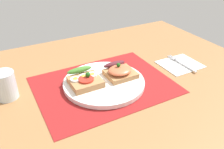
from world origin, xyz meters
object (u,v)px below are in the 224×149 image
(sandwich_salmon, at_px, (120,71))
(napkin, at_px, (180,64))
(fork, at_px, (181,63))
(drinking_glass, at_px, (5,85))
(plate, at_px, (104,82))
(sandwich_egg_tomato, at_px, (85,80))

(sandwich_salmon, relative_size, napkin, 0.69)
(fork, xyz_separation_m, drinking_glass, (-0.61, 0.09, 0.04))
(plate, bearing_deg, sandwich_salmon, 0.69)
(sandwich_salmon, xyz_separation_m, fork, (0.26, -0.01, -0.03))
(sandwich_egg_tomato, xyz_separation_m, fork, (0.39, -0.02, -0.03))
(sandwich_salmon, bearing_deg, napkin, -2.62)
(fork, distance_m, drinking_glass, 0.62)
(plate, distance_m, fork, 0.32)
(sandwich_egg_tomato, distance_m, drinking_glass, 0.24)
(sandwich_salmon, height_order, napkin, sandwich_salmon)
(plate, xyz_separation_m, sandwich_egg_tomato, (-0.06, 0.01, 0.02))
(fork, bearing_deg, sandwich_salmon, 177.52)
(plate, relative_size, napkin, 1.82)
(drinking_glass, bearing_deg, sandwich_salmon, -12.75)
(plate, distance_m, sandwich_salmon, 0.07)
(sandwich_egg_tomato, height_order, fork, sandwich_egg_tomato)
(drinking_glass, bearing_deg, sandwich_egg_tomato, -16.30)
(plate, bearing_deg, fork, -1.89)
(fork, bearing_deg, sandwich_egg_tomato, 176.44)
(sandwich_egg_tomato, bearing_deg, napkin, -3.67)
(sandwich_salmon, height_order, drinking_glass, drinking_glass)
(napkin, relative_size, fork, 0.98)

